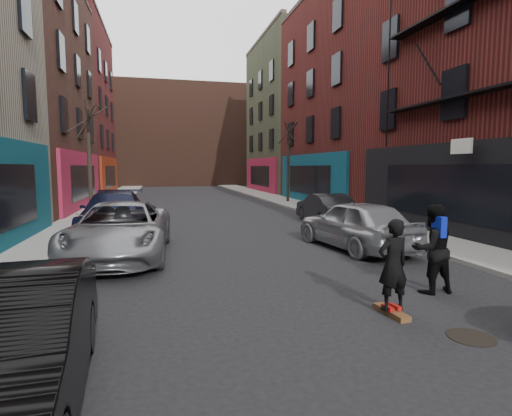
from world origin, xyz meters
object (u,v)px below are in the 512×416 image
pedestrian (432,249)px  parked_left_far (120,230)px  tree_right_far (288,154)px  parked_right_end (325,208)px  skateboard (391,312)px  manhole (471,337)px  parked_right_far (355,224)px  tree_left_far (89,151)px  skateboarder (393,265)px  parked_left_end (114,213)px

pedestrian → parked_left_far: bearing=-37.2°
tree_right_far → parked_right_end: (-1.60, -10.35, -2.83)m
skateboard → manhole: (0.66, -1.13, -0.04)m
manhole → parked_left_far: bearing=129.0°
parked_right_far → pedestrian: size_ratio=2.54×
skateboard → tree_left_far: bearing=110.7°
skateboard → pedestrian: pedestrian is taller
parked_right_end → skateboarder: 11.56m
tree_left_far → skateboard: bearing=-64.6°
parked_right_far → manhole: 6.72m
skateboarder → manhole: size_ratio=2.31×
tree_right_far → parked_left_end: size_ratio=1.20×
tree_right_far → skateboarder: (-5.10, -21.37, -2.62)m
parked_right_far → skateboarder: size_ratio=2.89×
parked_right_far → parked_right_end: bearing=-111.6°
parked_left_end → skateboard: parked_left_end is taller
parked_left_far → parked_right_far: 7.19m
tree_left_far → skateboard: size_ratio=8.12×
tree_left_far → pedestrian: bearing=-58.6°
parked_left_far → skateboard: 7.84m
parked_left_far → skateboard: bearing=-46.0°
tree_right_far → manhole: size_ratio=9.71×
tree_right_far → manhole: 23.20m
parked_left_end → skateboard: 11.91m
parked_right_far → manhole: bearing=69.9°
manhole → pedestrian: bearing=67.8°
parked_left_far → skateboard: size_ratio=7.18×
tree_right_far → skateboarder: bearing=-103.4°
tree_left_far → parked_left_far: tree_left_far is taller
pedestrian → manhole: (-0.85, -2.08, -0.93)m
manhole → skateboarder: bearing=120.3°
parked_right_end → skateboarder: skateboarder is taller
pedestrian → manhole: size_ratio=2.64×
parked_right_end → pedestrian: 10.26m
skateboard → pedestrian: (1.51, 0.95, 0.88)m
parked_left_end → manhole: 13.22m
skateboard → parked_right_end: bearing=67.7°
skateboard → parked_left_far: bearing=125.8°
skateboarder → pedestrian: (1.51, 0.95, 0.02)m
parked_right_end → skateboard: size_ratio=5.32×
tree_right_far → manhole: (-4.43, -22.50, -3.52)m
parked_left_far → tree_right_far: bearing=60.1°
parked_left_far → parked_right_end: (8.56, 5.08, -0.10)m
tree_left_far → parked_right_end: tree_left_far is taller
parked_left_end → skateboard: size_ratio=7.05×
parked_right_far → pedestrian: bearing=74.8°
tree_left_far → skateboarder: bearing=-64.6°
tree_left_far → parked_left_end: 5.79m
skateboard → skateboarder: bearing=0.0°
skateboarder → manhole: (0.66, -1.13, -0.90)m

